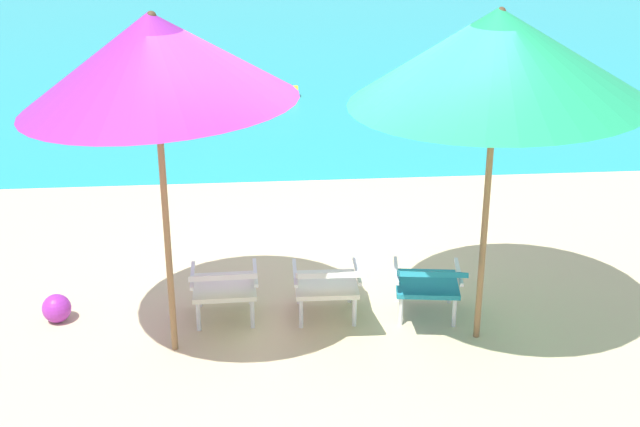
# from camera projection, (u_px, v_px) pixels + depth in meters

# --- Properties ---
(ground_plane) EXTENTS (40.00, 40.00, 0.00)m
(ground_plane) POSITION_uv_depth(u_px,v_px,m) (296.00, 164.00, 11.07)
(ground_plane) COLOR #CCB78E
(ocean_band) EXTENTS (40.00, 18.00, 0.01)m
(ocean_band) POSITION_uv_depth(u_px,v_px,m) (273.00, 41.00, 18.80)
(ocean_band) COLOR teal
(ocean_band) RESTS_ON ground_plane
(swim_buoy) EXTENTS (1.60, 0.18, 0.18)m
(swim_buoy) POSITION_uv_depth(u_px,v_px,m) (249.00, 92.00, 14.19)
(swim_buoy) COLOR yellow
(swim_buoy) RESTS_ON ocean_band
(lounge_chair_left) EXTENTS (0.56, 0.89, 0.68)m
(lounge_chair_left) POSITION_uv_depth(u_px,v_px,m) (224.00, 283.00, 7.02)
(lounge_chair_left) COLOR silver
(lounge_chair_left) RESTS_ON ground_plane
(lounge_chair_center) EXTENTS (0.56, 0.89, 0.68)m
(lounge_chair_center) POSITION_uv_depth(u_px,v_px,m) (328.00, 281.00, 7.05)
(lounge_chair_center) COLOR silver
(lounge_chair_center) RESTS_ON ground_plane
(lounge_chair_right) EXTENTS (0.65, 0.94, 0.68)m
(lounge_chair_right) POSITION_uv_depth(u_px,v_px,m) (429.00, 280.00, 7.07)
(lounge_chair_right) COLOR teal
(lounge_chair_right) RESTS_ON ground_plane
(beach_umbrella_left) EXTENTS (2.24, 2.21, 2.69)m
(beach_umbrella_left) POSITION_uv_depth(u_px,v_px,m) (154.00, 59.00, 5.98)
(beach_umbrella_left) COLOR olive
(beach_umbrella_left) RESTS_ON ground_plane
(beach_umbrella_right) EXTENTS (2.33, 2.31, 2.68)m
(beach_umbrella_right) POSITION_uv_depth(u_px,v_px,m) (498.00, 55.00, 6.17)
(beach_umbrella_right) COLOR olive
(beach_umbrella_right) RESTS_ON ground_plane
(beach_ball) EXTENTS (0.24, 0.24, 0.24)m
(beach_ball) POSITION_uv_depth(u_px,v_px,m) (57.00, 308.00, 7.21)
(beach_ball) COLOR purple
(beach_ball) RESTS_ON ground_plane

